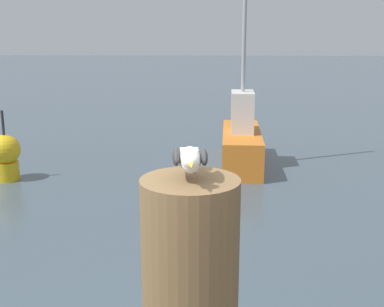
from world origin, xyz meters
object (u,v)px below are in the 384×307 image
Objects in this scene: mooring_post at (190,283)px; boat_orange at (241,139)px; channel_buoy at (6,155)px; seagull at (190,159)px.

boat_orange is (0.80, 8.30, -1.12)m from mooring_post.
mooring_post is at bearing -61.68° from channel_buoy.
mooring_post reaches higher than channel_buoy.
boat_orange reaches higher than mooring_post.
channel_buoy is (-3.70, 6.86, -1.72)m from seagull.
channel_buoy is (-4.49, -1.44, -0.03)m from boat_orange.
boat_orange is at bearing 17.82° from channel_buoy.
mooring_post is 0.57m from seagull.
boat_orange reaches higher than channel_buoy.
seagull is (0.00, -0.01, 0.57)m from mooring_post.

